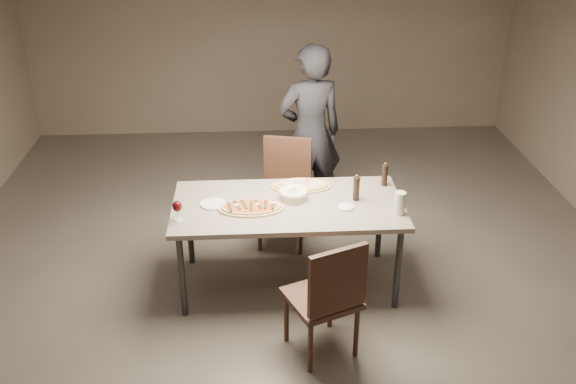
{
  "coord_description": "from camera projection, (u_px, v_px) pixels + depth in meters",
  "views": [
    {
      "loc": [
        -0.27,
        -4.42,
        3.08
      ],
      "look_at": [
        0.0,
        0.0,
        0.85
      ],
      "focal_mm": 40.0,
      "sensor_mm": 36.0,
      "label": 1
    }
  ],
  "objects": [
    {
      "name": "wine_glass",
      "position": [
        177.0,
        207.0,
        4.71
      ],
      "size": [
        0.07,
        0.07,
        0.16
      ],
      "rotation": [
        0.0,
        0.0,
        -0.11
      ],
      "color": "silver",
      "rests_on": "dining_table"
    },
    {
      "name": "pepper_mill_right",
      "position": [
        385.0,
        175.0,
        5.25
      ],
      "size": [
        0.05,
        0.05,
        0.21
      ],
      "rotation": [
        0.0,
        0.0,
        -0.36
      ],
      "color": "black",
      "rests_on": "dining_table"
    },
    {
      "name": "diner",
      "position": [
        310.0,
        134.0,
        6.02
      ],
      "size": [
        0.71,
        0.55,
        1.72
      ],
      "primitive_type": "imported",
      "rotation": [
        0.0,
        0.0,
        3.38
      ],
      "color": "black",
      "rests_on": "ground"
    },
    {
      "name": "dining_table",
      "position": [
        288.0,
        210.0,
        5.03
      ],
      "size": [
        1.8,
        0.9,
        0.75
      ],
      "color": "gray",
      "rests_on": "ground"
    },
    {
      "name": "room",
      "position": [
        288.0,
        125.0,
        4.71
      ],
      "size": [
        7.0,
        7.0,
        7.0
      ],
      "color": "#5B554E",
      "rests_on": "ground"
    },
    {
      "name": "chair_near",
      "position": [
        328.0,
        294.0,
        4.31
      ],
      "size": [
        0.58,
        0.58,
        0.94
      ],
      "rotation": [
        0.0,
        0.0,
        0.4
      ],
      "color": "#3E251A",
      "rests_on": "ground"
    },
    {
      "name": "zucchini_pizza",
      "position": [
        251.0,
        207.0,
        4.91
      ],
      "size": [
        0.51,
        0.28,
        0.05
      ],
      "rotation": [
        0.0,
        0.0,
        0.03
      ],
      "color": "tan",
      "rests_on": "dining_table"
    },
    {
      "name": "oil_dish",
      "position": [
        346.0,
        207.0,
        4.94
      ],
      "size": [
        0.12,
        0.12,
        0.01
      ],
      "rotation": [
        0.0,
        0.0,
        0.28
      ],
      "color": "white",
      "rests_on": "dining_table"
    },
    {
      "name": "side_plate",
      "position": [
        213.0,
        204.0,
        4.98
      ],
      "size": [
        0.2,
        0.2,
        0.01
      ],
      "rotation": [
        0.0,
        0.0,
        -0.1
      ],
      "color": "white",
      "rests_on": "dining_table"
    },
    {
      "name": "ham_pizza",
      "position": [
        301.0,
        185.0,
        5.26
      ],
      "size": [
        0.5,
        0.28,
        0.04
      ],
      "rotation": [
        0.0,
        0.0,
        0.17
      ],
      "color": "tan",
      "rests_on": "dining_table"
    },
    {
      "name": "bread_basket",
      "position": [
        294.0,
        193.0,
        5.05
      ],
      "size": [
        0.23,
        0.23,
        0.08
      ],
      "rotation": [
        0.0,
        0.0,
        0.01
      ],
      "color": "#FAEECA",
      "rests_on": "dining_table"
    },
    {
      "name": "chair_far",
      "position": [
        285.0,
        185.0,
        5.78
      ],
      "size": [
        0.54,
        0.54,
        0.96
      ],
      "rotation": [
        0.0,
        0.0,
        2.92
      ],
      "color": "#3E251A",
      "rests_on": "ground"
    },
    {
      "name": "pepper_mill_left",
      "position": [
        356.0,
        188.0,
        5.01
      ],
      "size": [
        0.06,
        0.06,
        0.22
      ],
      "rotation": [
        0.0,
        0.0,
        0.04
      ],
      "color": "black",
      "rests_on": "dining_table"
    },
    {
      "name": "carafe",
      "position": [
        400.0,
        203.0,
        4.82
      ],
      "size": [
        0.09,
        0.09,
        0.18
      ],
      "rotation": [
        0.0,
        0.0,
        -0.42
      ],
      "color": "silver",
      "rests_on": "dining_table"
    }
  ]
}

